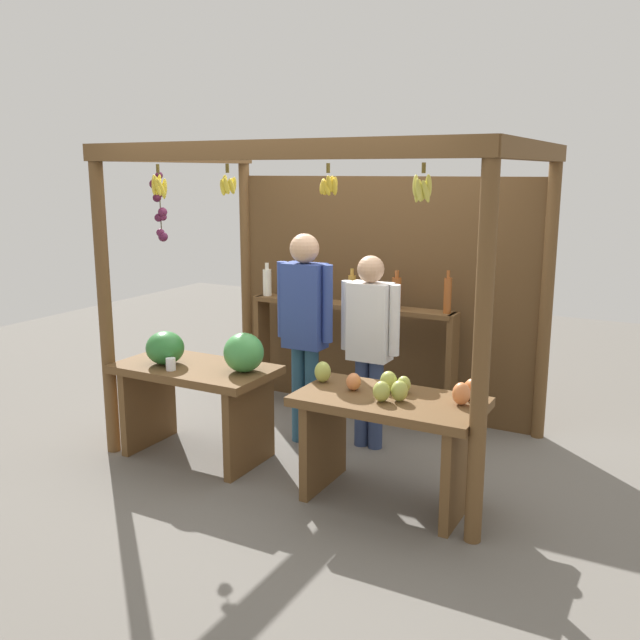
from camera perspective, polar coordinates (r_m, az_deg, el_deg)
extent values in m
plane|color=slate|center=(5.63, 0.91, -10.05)|extent=(12.00, 12.00, 0.00)
cylinder|color=brown|center=(5.41, -17.22, 1.24)|extent=(0.10, 0.10, 2.31)
cylinder|color=brown|center=(3.95, 13.11, -2.41)|extent=(0.10, 0.10, 2.31)
cylinder|color=brown|center=(6.81, -6.07, 3.88)|extent=(0.10, 0.10, 2.31)
cylinder|color=brown|center=(5.73, 18.08, 1.77)|extent=(0.10, 0.10, 2.31)
cube|color=brown|center=(4.41, -4.71, 13.73)|extent=(2.94, 0.12, 0.12)
cube|color=brown|center=(6.00, -11.44, 13.10)|extent=(0.12, 1.95, 0.12)
cube|color=brown|center=(4.73, 16.84, 13.15)|extent=(0.12, 1.95, 0.12)
cube|color=#52381E|center=(6.17, 5.01, 1.95)|extent=(2.84, 0.04, 2.08)
cylinder|color=brown|center=(4.10, 8.49, 12.22)|extent=(0.02, 0.02, 0.06)
ellipsoid|color=#D1CC4C|center=(4.09, 8.89, 10.81)|extent=(0.04, 0.06, 0.14)
ellipsoid|color=#D1CC4C|center=(4.11, 8.78, 10.60)|extent=(0.07, 0.06, 0.14)
ellipsoid|color=#D1CC4C|center=(4.14, 8.57, 10.47)|extent=(0.07, 0.04, 0.14)
ellipsoid|color=#D1CC4C|center=(4.13, 8.02, 10.43)|extent=(0.04, 0.06, 0.14)
ellipsoid|color=#D1CC4C|center=(4.10, 7.84, 10.83)|extent=(0.05, 0.07, 0.14)
ellipsoid|color=#D1CC4C|center=(4.07, 8.11, 10.49)|extent=(0.06, 0.04, 0.14)
ellipsoid|color=#D1CC4C|center=(4.07, 8.64, 10.38)|extent=(0.06, 0.06, 0.14)
cylinder|color=brown|center=(5.15, -13.15, 12.00)|extent=(0.02, 0.02, 0.06)
ellipsoid|color=yellow|center=(5.13, -12.85, 10.44)|extent=(0.04, 0.10, 0.15)
ellipsoid|color=yellow|center=(5.17, -12.62, 10.44)|extent=(0.06, 0.05, 0.15)
ellipsoid|color=yellow|center=(5.18, -13.11, 10.73)|extent=(0.06, 0.06, 0.16)
ellipsoid|color=yellow|center=(5.15, -13.43, 10.72)|extent=(0.06, 0.06, 0.16)
ellipsoid|color=yellow|center=(5.12, -13.16, 10.67)|extent=(0.07, 0.05, 0.16)
cylinder|color=brown|center=(4.71, -7.60, 12.22)|extent=(0.02, 0.02, 0.06)
ellipsoid|color=yellow|center=(4.69, -7.26, 10.81)|extent=(0.04, 0.08, 0.12)
ellipsoid|color=yellow|center=(4.73, -7.09, 10.92)|extent=(0.06, 0.05, 0.12)
ellipsoid|color=yellow|center=(4.75, -7.48, 10.84)|extent=(0.07, 0.05, 0.12)
ellipsoid|color=yellow|center=(4.73, -7.83, 11.05)|extent=(0.04, 0.05, 0.11)
ellipsoid|color=yellow|center=(4.69, -7.96, 10.71)|extent=(0.06, 0.04, 0.12)
ellipsoid|color=yellow|center=(4.67, -7.66, 10.82)|extent=(0.06, 0.05, 0.12)
cylinder|color=brown|center=(4.40, 0.67, 12.34)|extent=(0.02, 0.02, 0.06)
ellipsoid|color=gold|center=(4.38, 1.19, 10.84)|extent=(0.04, 0.05, 0.11)
ellipsoid|color=gold|center=(4.41, 1.21, 11.02)|extent=(0.06, 0.06, 0.11)
ellipsoid|color=gold|center=(4.43, 0.88, 11.09)|extent=(0.06, 0.04, 0.11)
ellipsoid|color=gold|center=(4.42, 0.55, 10.86)|extent=(0.05, 0.05, 0.11)
ellipsoid|color=gold|center=(4.41, 0.22, 10.89)|extent=(0.04, 0.08, 0.11)
ellipsoid|color=gold|center=(4.39, 0.31, 10.85)|extent=(0.06, 0.06, 0.12)
ellipsoid|color=gold|center=(4.38, 0.53, 10.78)|extent=(0.08, 0.04, 0.11)
ellipsoid|color=gold|center=(4.38, 0.79, 11.10)|extent=(0.05, 0.05, 0.11)
cylinder|color=#4C422D|center=(5.33, -12.96, 9.37)|extent=(0.01, 0.01, 0.55)
sphere|color=#47142D|center=(5.36, -13.05, 11.46)|extent=(0.06, 0.06, 0.06)
sphere|color=#511938|center=(5.33, -13.44, 10.78)|extent=(0.07, 0.07, 0.07)
sphere|color=#601E42|center=(5.35, -12.94, 10.15)|extent=(0.07, 0.07, 0.07)
sphere|color=#47142D|center=(5.35, -13.21, 9.71)|extent=(0.06, 0.06, 0.06)
sphere|color=#601E42|center=(5.33, -12.77, 8.62)|extent=(0.07, 0.07, 0.07)
sphere|color=#511938|center=(5.34, -13.08, 8.17)|extent=(0.06, 0.06, 0.06)
sphere|color=#601E42|center=(5.34, -12.73, 8.24)|extent=(0.06, 0.06, 0.06)
sphere|color=#511938|center=(5.34, -12.73, 6.66)|extent=(0.07, 0.07, 0.07)
sphere|color=#601E42|center=(5.36, -12.94, 6.99)|extent=(0.06, 0.06, 0.06)
cube|color=brown|center=(5.26, -10.19, -4.00)|extent=(1.19, 0.64, 0.06)
cube|color=brown|center=(5.67, -13.86, -6.77)|extent=(0.06, 0.58, 0.65)
cube|color=brown|center=(5.10, -5.79, -8.60)|extent=(0.06, 0.58, 0.65)
ellipsoid|color=#429347|center=(5.01, -6.27, -2.66)|extent=(0.31, 0.31, 0.28)
ellipsoid|color=#2D7533|center=(5.30, -12.57, -2.25)|extent=(0.39, 0.39, 0.25)
cylinder|color=white|center=(5.15, -12.13, -3.55)|extent=(0.07, 0.07, 0.09)
cube|color=brown|center=(4.49, 5.71, -6.68)|extent=(1.19, 0.64, 0.06)
cube|color=brown|center=(4.81, 0.30, -9.86)|extent=(0.06, 0.58, 0.65)
cube|color=brown|center=(4.48, 11.36, -11.84)|extent=(0.06, 0.58, 0.65)
ellipsoid|color=#E07F47|center=(4.39, 11.50, -5.93)|extent=(0.12, 0.12, 0.14)
ellipsoid|color=#E07F47|center=(4.59, 2.77, -5.07)|extent=(0.14, 0.14, 0.12)
ellipsoid|color=#A8B24C|center=(4.56, 6.87, -5.27)|extent=(0.12, 0.12, 0.11)
ellipsoid|color=#A8B24C|center=(4.58, 5.63, -5.02)|extent=(0.15, 0.15, 0.14)
ellipsoid|color=#A8B24C|center=(4.38, 5.06, -5.85)|extent=(0.15, 0.15, 0.13)
ellipsoid|color=#CC7038|center=(4.49, 12.42, -5.57)|extent=(0.17, 0.17, 0.14)
ellipsoid|color=#A8B24C|center=(4.40, 6.52, -5.79)|extent=(0.15, 0.15, 0.13)
ellipsoid|color=#A8B24C|center=(4.76, 0.22, -4.27)|extent=(0.16, 0.16, 0.14)
cube|color=brown|center=(6.57, -4.76, -2.23)|extent=(0.05, 0.20, 1.00)
cube|color=brown|center=(5.81, 10.72, -4.35)|extent=(0.05, 0.20, 1.00)
cube|color=brown|center=(6.02, 2.53, 1.15)|extent=(1.84, 0.22, 0.04)
cylinder|color=silver|center=(6.41, -4.35, 3.09)|extent=(0.08, 0.08, 0.24)
cylinder|color=silver|center=(6.39, -4.37, 4.43)|extent=(0.04, 0.04, 0.06)
cylinder|color=#D8B266|center=(6.19, -0.97, 2.94)|extent=(0.06, 0.06, 0.28)
cylinder|color=#D8B266|center=(6.17, -0.98, 4.48)|extent=(0.03, 0.03, 0.06)
cylinder|color=gold|center=(6.00, 2.63, 2.49)|extent=(0.07, 0.07, 0.25)
cylinder|color=gold|center=(5.97, 2.64, 3.94)|extent=(0.03, 0.03, 0.06)
cylinder|color=#994C1E|center=(5.83, 6.28, 2.21)|extent=(0.08, 0.08, 0.26)
cylinder|color=#994C1E|center=(5.80, 6.32, 3.76)|extent=(0.04, 0.04, 0.06)
cylinder|color=#994C1E|center=(5.68, 10.40, 1.97)|extent=(0.06, 0.06, 0.29)
cylinder|color=#994C1E|center=(5.65, 10.47, 3.71)|extent=(0.03, 0.03, 0.06)
cylinder|color=#27506C|center=(5.56, -1.77, -6.07)|extent=(0.11, 0.11, 0.78)
cylinder|color=#27506C|center=(5.50, -0.68, -6.26)|extent=(0.11, 0.11, 0.78)
cube|color=#2D428C|center=(5.35, -1.26, 1.17)|extent=(0.32, 0.19, 0.66)
cylinder|color=#2D428C|center=(5.44, -3.09, 1.70)|extent=(0.08, 0.08, 0.59)
cylinder|color=#2D428C|center=(5.25, 0.64, 1.32)|extent=(0.08, 0.08, 0.59)
sphere|color=tan|center=(5.28, -1.28, 5.88)|extent=(0.23, 0.23, 0.23)
cylinder|color=navy|center=(5.49, 3.44, -6.74)|extent=(0.11, 0.11, 0.71)
cylinder|color=navy|center=(5.44, 4.59, -6.92)|extent=(0.11, 0.11, 0.71)
cube|color=white|center=(5.29, 4.11, -0.13)|extent=(0.32, 0.19, 0.60)
cylinder|color=white|center=(5.37, 2.17, 0.40)|extent=(0.08, 0.08, 0.54)
cylinder|color=white|center=(5.21, 6.13, -0.03)|extent=(0.08, 0.08, 0.54)
sphere|color=tan|center=(5.22, 4.18, 4.17)|extent=(0.20, 0.20, 0.20)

